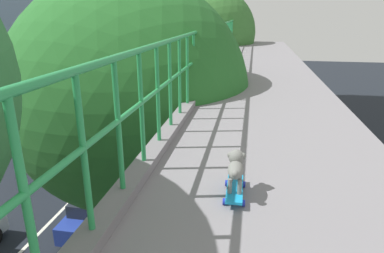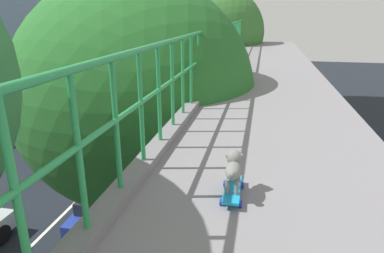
# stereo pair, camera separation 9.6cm
# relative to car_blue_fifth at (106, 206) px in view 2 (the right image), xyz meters

# --- Properties ---
(green_railing) EXTENTS (0.20, 34.03, 1.19)m
(green_railing) POSITION_rel_car_blue_fifth_xyz_m (4.59, -9.07, 6.04)
(green_railing) COLOR slate
(green_railing) RESTS_ON overpass_deck
(car_blue_fifth) EXTENTS (1.76, 3.82, 1.34)m
(car_blue_fifth) POSITION_rel_car_blue_fifth_xyz_m (0.00, 0.00, 0.00)
(car_blue_fifth) COLOR #223795
(car_blue_fifth) RESTS_ON ground
(city_bus) EXTENTS (2.72, 11.12, 3.39)m
(city_bus) POSITION_rel_car_blue_fifth_xyz_m (-4.15, 8.70, 1.28)
(city_bus) COLOR #1F4E8A
(city_bus) RESTS_ON ground
(roadside_tree_mid) EXTENTS (5.56, 5.56, 8.75)m
(roadside_tree_mid) POSITION_rel_car_blue_fifth_xyz_m (2.78, -3.23, 5.36)
(roadside_tree_mid) COLOR brown
(roadside_tree_mid) RESTS_ON ground
(roadside_tree_far) EXTENTS (5.86, 5.86, 9.41)m
(roadside_tree_far) POSITION_rel_car_blue_fifth_xyz_m (2.72, 7.75, 6.24)
(roadside_tree_far) COLOR #484032
(roadside_tree_far) RESTS_ON ground
(toy_skateboard) EXTENTS (0.19, 0.49, 0.08)m
(toy_skateboard) POSITION_rel_car_blue_fifth_xyz_m (5.51, -8.00, 5.81)
(toy_skateboard) COLOR #1997D4
(toy_skateboard) RESTS_ON overpass_deck
(small_dog) EXTENTS (0.16, 0.40, 0.29)m
(small_dog) POSITION_rel_car_blue_fifth_xyz_m (5.51, -7.96, 6.00)
(small_dog) COLOR slate
(small_dog) RESTS_ON toy_skateboard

